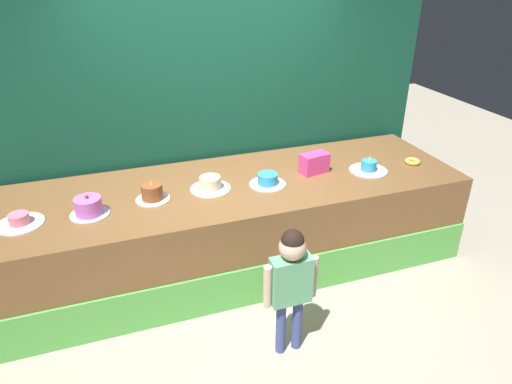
% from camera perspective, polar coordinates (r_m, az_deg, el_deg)
% --- Properties ---
extents(ground_plane, '(12.00, 12.00, 0.00)m').
position_cam_1_polar(ground_plane, '(4.03, 0.50, -13.53)').
color(ground_plane, '#ADA38E').
extents(stage_platform, '(4.11, 1.27, 0.84)m').
position_cam_1_polar(stage_platform, '(4.26, -2.30, -4.02)').
color(stage_platform, brown).
rests_on(stage_platform, ground_plane).
extents(curtain_backdrop, '(4.44, 0.08, 3.20)m').
position_cam_1_polar(curtain_backdrop, '(4.47, -5.43, 13.80)').
color(curtain_backdrop, '#144C38').
rests_on(curtain_backdrop, ground_plane).
extents(child_figure, '(0.40, 0.19, 1.05)m').
position_cam_1_polar(child_figure, '(3.20, 4.41, -10.46)').
color(child_figure, '#3F4C8C').
rests_on(child_figure, ground_plane).
extents(pink_box, '(0.28, 0.19, 0.18)m').
position_cam_1_polar(pink_box, '(4.26, 7.30, 3.59)').
color(pink_box, '#EF4091').
rests_on(pink_box, stage_platform).
extents(donut, '(0.15, 0.15, 0.04)m').
position_cam_1_polar(donut, '(4.70, 18.99, 3.63)').
color(donut, '#F2BF4C').
rests_on(donut, stage_platform).
extents(cake_far_left, '(0.35, 0.35, 0.09)m').
position_cam_1_polar(cake_far_left, '(3.85, -27.47, -3.21)').
color(cake_far_left, white).
rests_on(cake_far_left, stage_platform).
extents(cake_left, '(0.31, 0.31, 0.17)m').
position_cam_1_polar(cake_left, '(3.76, -20.20, -1.78)').
color(cake_left, silver).
rests_on(cake_left, stage_platform).
extents(cake_center_left, '(0.28, 0.28, 0.18)m').
position_cam_1_polar(cake_center_left, '(3.84, -12.86, -0.11)').
color(cake_center_left, silver).
rests_on(cake_center_left, stage_platform).
extents(cake_center_right, '(0.35, 0.35, 0.11)m').
position_cam_1_polar(cake_center_right, '(3.95, -5.74, 0.98)').
color(cake_center_right, silver).
rests_on(cake_center_right, stage_platform).
extents(cake_right, '(0.32, 0.32, 0.10)m').
position_cam_1_polar(cake_right, '(4.01, 1.46, 1.49)').
color(cake_right, silver).
rests_on(cake_right, stage_platform).
extents(cake_far_right, '(0.36, 0.36, 0.16)m').
position_cam_1_polar(cake_far_right, '(4.41, 13.91, 3.02)').
color(cake_far_right, silver).
rests_on(cake_far_right, stage_platform).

